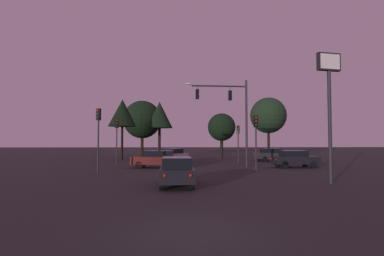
{
  "coord_description": "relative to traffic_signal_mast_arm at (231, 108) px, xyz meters",
  "views": [
    {
      "loc": [
        -0.33,
        -7.97,
        2.37
      ],
      "look_at": [
        0.97,
        23.07,
        3.71
      ],
      "focal_mm": 28.39,
      "sensor_mm": 36.0,
      "label": 1
    }
  ],
  "objects": [
    {
      "name": "ground_plane",
      "position": [
        -4.38,
        4.99,
        -5.41
      ],
      "size": [
        168.0,
        168.0,
        0.0
      ],
      "primitive_type": "plane",
      "color": "black",
      "rests_on": "ground"
    },
    {
      "name": "traffic_light_corner_right",
      "position": [
        -10.85,
        -4.27,
        -2.0
      ],
      "size": [
        0.36,
        0.38,
        4.85
      ],
      "color": "#232326",
      "rests_on": "ground"
    },
    {
      "name": "tree_left_far",
      "position": [
        -11.9,
        10.99,
        0.5
      ],
      "size": [
        3.52,
        3.52,
        7.65
      ],
      "color": "black",
      "rests_on": "ground"
    },
    {
      "name": "car_parked_lot",
      "position": [
        6.2,
        7.85,
        -4.61
      ],
      "size": [
        4.27,
        2.37,
        1.52
      ],
      "color": "#232328",
      "rests_on": "ground"
    },
    {
      "name": "traffic_signal_mast_arm",
      "position": [
        0.0,
        0.0,
        0.0
      ],
      "size": [
        5.72,
        0.54,
        8.0
      ],
      "color": "#232326",
      "rests_on": "ground"
    },
    {
      "name": "traffic_light_far_side",
      "position": [
        1.66,
        5.14,
        -2.51
      ],
      "size": [
        0.37,
        0.39,
        4.08
      ],
      "color": "#232326",
      "rests_on": "ground"
    },
    {
      "name": "tree_behind_sign",
      "position": [
        0.83,
        12.04,
        -1.23
      ],
      "size": [
        3.64,
        3.64,
        6.02
      ],
      "color": "black",
      "rests_on": "ground"
    },
    {
      "name": "tree_lot_edge",
      "position": [
        -7.52,
        15.52,
        0.63
      ],
      "size": [
        3.71,
        3.71,
        7.95
      ],
      "color": "black",
      "rests_on": "ground"
    },
    {
      "name": "traffic_light_corner_left",
      "position": [
        -10.74,
        2.01,
        -2.2
      ],
      "size": [
        0.36,
        0.38,
        4.53
      ],
      "color": "#232326",
      "rests_on": "ground"
    },
    {
      "name": "tree_center_horizon",
      "position": [
        -10.5,
        20.02,
        0.31
      ],
      "size": [
        5.9,
        5.9,
        8.68
      ],
      "color": "black",
      "rests_on": "ground"
    },
    {
      "name": "store_sign_illuminated",
      "position": [
        3.63,
        -11.04,
        -0.09
      ],
      "size": [
        1.42,
        0.53,
        7.29
      ],
      "color": "#232326",
      "rests_on": "ground"
    },
    {
      "name": "car_crossing_right",
      "position": [
        5.65,
        -0.59,
        -4.61
      ],
      "size": [
        4.15,
        2.02,
        1.52
      ],
      "color": "black",
      "rests_on": "ground"
    },
    {
      "name": "tree_right_cluster",
      "position": [
        9.27,
        19.51,
        0.99
      ],
      "size": [
        5.64,
        5.64,
        9.23
      ],
      "color": "black",
      "rests_on": "ground"
    },
    {
      "name": "car_crossing_left",
      "position": [
        -6.6,
        -0.37,
        -4.61
      ],
      "size": [
        4.71,
        2.22,
        1.52
      ],
      "color": "#4C0F0F",
      "rests_on": "ground"
    },
    {
      "name": "car_far_lane",
      "position": [
        -5.63,
        6.15,
        -4.61
      ],
      "size": [
        4.06,
        4.2,
        1.52
      ],
      "color": "gray",
      "rests_on": "ground"
    },
    {
      "name": "traffic_light_median",
      "position": [
        1.27,
        -4.06,
        -2.33
      ],
      "size": [
        0.31,
        0.35,
        4.35
      ],
      "color": "#232326",
      "rests_on": "ground"
    },
    {
      "name": "car_nearside_lane",
      "position": [
        -4.85,
        -11.26,
        -4.61
      ],
      "size": [
        1.86,
        4.23,
        1.52
      ],
      "color": "black",
      "rests_on": "ground"
    }
  ]
}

